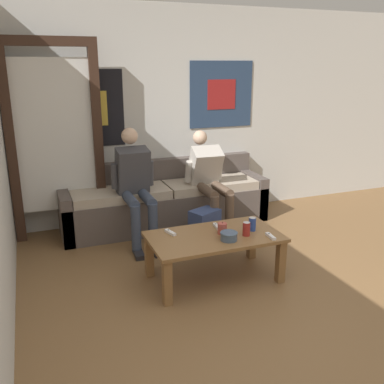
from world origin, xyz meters
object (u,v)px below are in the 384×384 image
game_controller_near_left (271,236)px  drink_can_red (246,229)px  ceramic_bowl (229,236)px  drink_can_blue (252,224)px  coffee_table (214,242)px  backpack (205,229)px  pillar_candle (222,228)px  game_controller_near_right (170,232)px  person_seated_teen (209,178)px  person_seated_adult (135,182)px  couch (165,202)px  game_controller_far_center (217,226)px

game_controller_near_left → drink_can_red: bearing=146.1°
ceramic_bowl → drink_can_blue: drink_can_blue is taller
coffee_table → backpack: 0.76m
backpack → pillar_candle: pillar_candle is taller
drink_can_red → game_controller_near_right: size_ratio=0.84×
backpack → person_seated_teen: bearing=62.8°
person_seated_adult → drink_can_blue: (0.80, -1.13, -0.18)m
person_seated_teen → game_controller_near_right: bearing=-129.0°
person_seated_adult → game_controller_near_right: (0.08, -0.94, -0.23)m
couch → backpack: (0.21, -0.75, -0.09)m
backpack → pillar_candle: 0.77m
coffee_table → pillar_candle: pillar_candle is taller
game_controller_near_right → backpack: bearing=43.4°
coffee_table → person_seated_adult: (-0.43, 1.12, 0.31)m
person_seated_adult → game_controller_near_left: bearing=-57.0°
person_seated_teen → drink_can_red: bearing=-98.2°
ceramic_bowl → drink_can_red: (0.19, 0.04, 0.02)m
game_controller_far_center → game_controller_near_left: bearing=-48.2°
drink_can_red → couch: bearing=99.2°
ceramic_bowl → game_controller_far_center: size_ratio=1.05×
drink_can_blue → game_controller_near_right: drink_can_blue is taller
couch → coffee_table: couch is taller
person_seated_adult → backpack: 0.90m
couch → game_controller_near_left: bearing=-75.7°
coffee_table → drink_can_red: (0.26, -0.11, 0.13)m
coffee_table → game_controller_far_center: size_ratio=7.98×
couch → drink_can_blue: size_ratio=19.75×
ceramic_bowl → game_controller_far_center: 0.30m
game_controller_near_right → game_controller_far_center: size_ratio=1.01×
backpack → game_controller_far_center: (-0.12, -0.55, 0.25)m
backpack → game_controller_near_left: size_ratio=2.73×
drink_can_blue → game_controller_near_right: (-0.72, 0.19, -0.05)m
ceramic_bowl → game_controller_near_right: 0.53m
coffee_table → drink_can_blue: drink_can_blue is taller
game_controller_near_right → drink_can_red: bearing=-24.5°
couch → ceramic_bowl: 1.62m
couch → person_seated_teen: person_seated_teen is taller
pillar_candle → game_controller_near_left: size_ratio=0.77×
couch → game_controller_near_right: bearing=-105.6°
drink_can_red → game_controller_far_center: bearing=122.0°
ceramic_bowl → game_controller_near_left: 0.38m
backpack → drink_can_red: bearing=-86.7°
game_controller_near_left → game_controller_far_center: (-0.34, 0.38, 0.00)m
drink_can_red → backpack: bearing=93.3°
person_seated_teen → game_controller_far_center: 1.07m
coffee_table → person_seated_teen: person_seated_teen is taller
drink_can_blue → game_controller_near_left: drink_can_blue is taller
backpack → drink_can_red: 0.87m
pillar_candle → drink_can_red: bearing=-32.0°
pillar_candle → drink_can_blue: 0.29m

